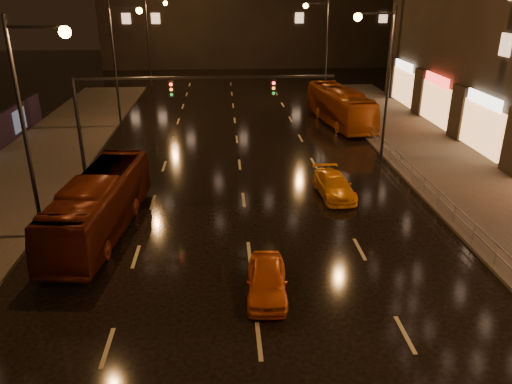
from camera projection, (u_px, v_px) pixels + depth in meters
ground at (241, 175)px, 31.46m from camera, size 140.00×140.00×0.00m
sidewalk_right at (487, 199)px, 27.65m from camera, size 7.00×70.00×0.15m
traffic_signal at (154, 102)px, 29.35m from camera, size 15.31×0.32×6.20m
railing_right at (412, 169)px, 29.90m from camera, size 0.05×56.00×1.00m
bus_red at (99, 204)px, 23.68m from camera, size 3.42×10.37×2.83m
bus_curb at (340, 106)px, 42.75m from camera, size 3.94×11.19×3.05m
taxi_near at (267, 280)px, 18.99m from camera, size 1.77×3.84×1.27m
taxi_far at (334, 185)px, 28.12m from camera, size 2.03×4.38×1.24m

